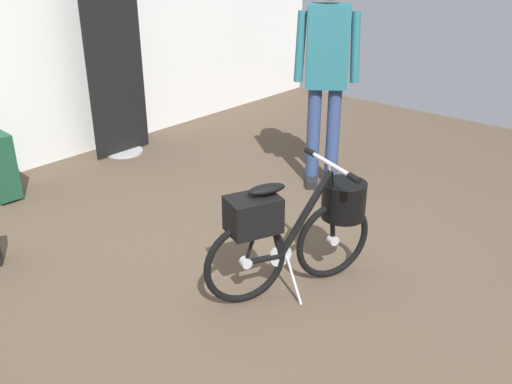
% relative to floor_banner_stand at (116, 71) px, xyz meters
% --- Properties ---
extents(ground_plane, '(8.03, 8.03, 0.00)m').
position_rel_floor_banner_stand_xyz_m(ground_plane, '(-0.78, -2.69, -0.80)').
color(ground_plane, brown).
extents(floor_banner_stand, '(0.60, 0.36, 1.77)m').
position_rel_floor_banner_stand_xyz_m(floor_banner_stand, '(0.00, 0.00, 0.00)').
color(floor_banner_stand, '#B7B7BC').
rests_on(floor_banner_stand, ground_plane).
extents(folding_bike_foreground, '(1.02, 0.59, 0.77)m').
position_rel_floor_banner_stand_xyz_m(folding_bike_foreground, '(-0.73, -2.65, -0.39)').
color(folding_bike_foreground, black).
rests_on(folding_bike_foreground, ground_plane).
extents(visitor_near_wall, '(0.39, 0.44, 1.70)m').
position_rel_floor_banner_stand_xyz_m(visitor_near_wall, '(0.65, -1.87, 0.18)').
color(visitor_near_wall, navy).
rests_on(visitor_near_wall, ground_plane).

